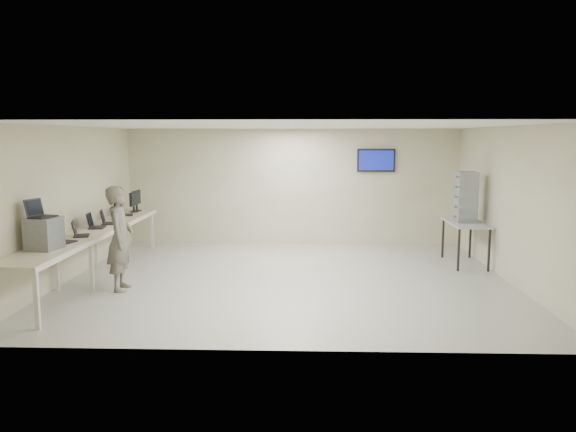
{
  "coord_description": "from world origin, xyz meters",
  "views": [
    {
      "loc": [
        0.35,
        -10.08,
        2.6
      ],
      "look_at": [
        0.0,
        0.2,
        1.15
      ],
      "focal_mm": 35.0,
      "sensor_mm": 36.0,
      "label": 1
    }
  ],
  "objects_px": {
    "equipment_box": "(44,233)",
    "soldier": "(120,238)",
    "workbench": "(94,234)",
    "side_table": "(466,225)"
  },
  "relations": [
    {
      "from": "workbench",
      "to": "soldier",
      "type": "relative_size",
      "value": 3.35
    },
    {
      "from": "side_table",
      "to": "equipment_box",
      "type": "bearing_deg",
      "value": -156.38
    },
    {
      "from": "workbench",
      "to": "equipment_box",
      "type": "bearing_deg",
      "value": -92.0
    },
    {
      "from": "equipment_box",
      "to": "side_table",
      "type": "xyz_separation_m",
      "value": [
        7.25,
        3.17,
        -0.33
      ]
    },
    {
      "from": "workbench",
      "to": "soldier",
      "type": "height_order",
      "value": "soldier"
    },
    {
      "from": "equipment_box",
      "to": "side_table",
      "type": "bearing_deg",
      "value": 30.92
    },
    {
      "from": "workbench",
      "to": "side_table",
      "type": "height_order",
      "value": "workbench"
    },
    {
      "from": "equipment_box",
      "to": "soldier",
      "type": "distance_m",
      "value": 1.32
    },
    {
      "from": "soldier",
      "to": "side_table",
      "type": "distance_m",
      "value": 6.78
    },
    {
      "from": "workbench",
      "to": "side_table",
      "type": "xyz_separation_m",
      "value": [
        7.19,
        1.37,
        -0.02
      ]
    }
  ]
}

